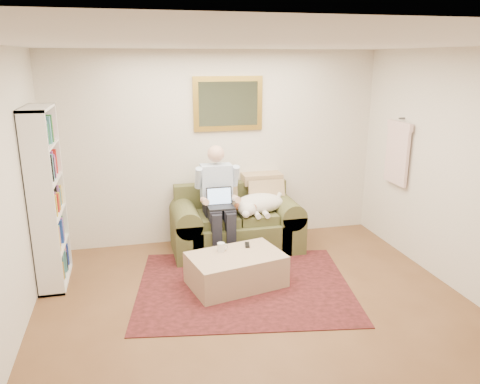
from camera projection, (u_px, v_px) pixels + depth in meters
name	position (u px, v px, depth m)	size (l,w,h in m)	color
room_shell	(261.00, 190.00, 4.38)	(4.51, 5.00, 2.61)	brown
rug	(244.00, 286.00, 5.29)	(2.36, 1.89, 0.01)	black
sofa	(236.00, 228.00, 6.27)	(1.69, 0.86, 1.01)	#494726
seated_man	(219.00, 203.00, 5.95)	(0.56, 0.80, 1.42)	#8CAAD8
laptop	(220.00, 202.00, 5.88)	(0.33, 0.26, 0.24)	black
sleeping_dog	(260.00, 203.00, 6.16)	(0.70, 0.44, 0.26)	white
ottoman	(236.00, 270.00, 5.28)	(1.02, 0.65, 0.37)	tan
coffee_mug	(221.00, 247.00, 5.30)	(0.08, 0.08, 0.10)	white
tv_remote	(247.00, 245.00, 5.47)	(0.05, 0.15, 0.02)	black
bookshelf	(47.00, 198.00, 5.15)	(0.28, 0.80, 2.00)	white
wall_mirror	(228.00, 104.00, 6.23)	(0.94, 0.04, 0.72)	gold
hanging_shirt	(398.00, 150.00, 6.03)	(0.06, 0.52, 0.90)	beige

